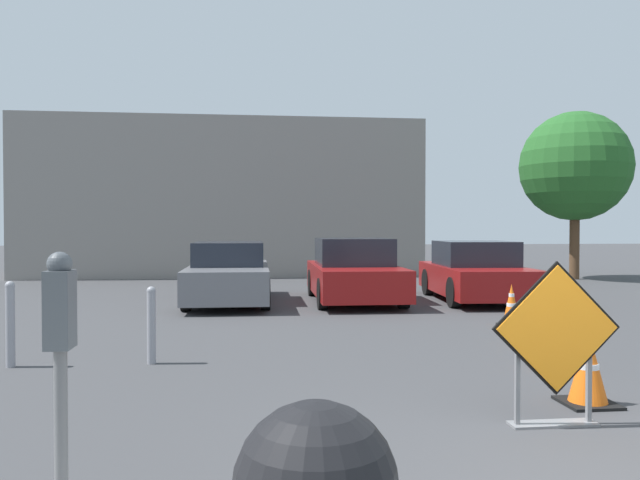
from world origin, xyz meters
TOP-DOWN VIEW (x-y plane):
  - ground_plane at (0.00, 10.00)m, footprint 96.00×96.00m
  - road_closed_sign at (0.33, 1.60)m, footprint 1.16×0.20m
  - traffic_cone_nearest at (0.98, 2.21)m, footprint 0.50×0.50m
  - traffic_cone_second at (1.40, 3.71)m, footprint 0.48×0.48m
  - traffic_cone_third at (1.75, 5.22)m, footprint 0.44×0.44m
  - traffic_cone_fourth at (2.27, 6.97)m, footprint 0.41×0.41m
  - parked_car_nearest at (-2.79, 11.01)m, footprint 1.87×4.61m
  - parked_car_second at (0.11, 10.84)m, footprint 2.01×4.33m
  - parked_car_third at (3.01, 10.71)m, footprint 2.14×4.21m
  - bollard_nearest at (-3.56, 4.56)m, footprint 0.12×0.12m
  - bollard_second at (-5.27, 4.56)m, footprint 0.12×0.12m
  - parking_meter at (-3.17, -0.62)m, footprint 0.11×0.15m
  - building_facade_backdrop at (-3.22, 20.21)m, footprint 14.04×5.00m
  - street_tree_behind_lot at (8.49, 16.20)m, footprint 3.63×3.63m

SIDE VIEW (x-z plane):
  - ground_plane at x=0.00m, z-range 0.00..0.00m
  - traffic_cone_second at x=1.40m, z-range -0.01..0.62m
  - traffic_cone_third at x=1.75m, z-range -0.01..0.67m
  - traffic_cone_fourth at x=2.27m, z-range -0.01..0.73m
  - traffic_cone_nearest at x=0.98m, z-range -0.01..0.74m
  - bollard_nearest at x=-3.56m, z-range 0.03..1.01m
  - bollard_second at x=-5.27m, z-range 0.03..1.10m
  - parked_car_nearest at x=-2.79m, z-range -0.05..1.35m
  - parked_car_third at x=3.01m, z-range -0.05..1.36m
  - parked_car_second at x=0.11m, z-range -0.06..1.42m
  - road_closed_sign at x=0.33m, z-range 0.03..1.48m
  - parking_meter at x=-3.17m, z-range 0.41..1.90m
  - building_facade_backdrop at x=-3.22m, z-range 0.00..5.53m
  - street_tree_behind_lot at x=8.49m, z-range 0.97..6.56m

